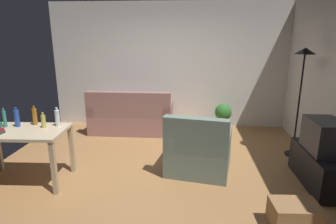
{
  "coord_description": "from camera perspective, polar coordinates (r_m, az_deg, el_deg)",
  "views": [
    {
      "loc": [
        0.45,
        -4.02,
        1.98
      ],
      "look_at": [
        0.1,
        0.5,
        0.75
      ],
      "focal_mm": 29.89,
      "sensor_mm": 36.0,
      "label": 1
    }
  ],
  "objects": [
    {
      "name": "tv",
      "position": [
        4.25,
        29.36,
        -4.35
      ],
      "size": [
        0.41,
        0.6,
        0.44
      ],
      "rotation": [
        0.0,
        0.0,
        1.57
      ],
      "color": "#2D2D33",
      "rests_on": "tv_stand"
    },
    {
      "name": "storage_box",
      "position": [
        3.41,
        24.31,
        -18.82
      ],
      "size": [
        0.49,
        0.36,
        0.3
      ],
      "primitive_type": "cube",
      "rotation": [
        0.0,
        0.0,
        0.04
      ],
      "color": "olive",
      "rests_on": "ground_plane"
    },
    {
      "name": "bottle_tall",
      "position": [
        4.47,
        -30.37,
        -1.18
      ],
      "size": [
        0.05,
        0.05,
        0.27
      ],
      "color": "teal",
      "rests_on": "desk"
    },
    {
      "name": "bottle_squat",
      "position": [
        4.21,
        -24.06,
        -1.71
      ],
      "size": [
        0.06,
        0.06,
        0.22
      ],
      "color": "#BCB24C",
      "rests_on": "desk"
    },
    {
      "name": "armchair",
      "position": [
        4.23,
        6.24,
        -7.99
      ],
      "size": [
        1.04,
        1.0,
        0.92
      ],
      "rotation": [
        0.0,
        0.0,
        2.95
      ],
      "color": "slate",
      "rests_on": "ground_plane"
    },
    {
      "name": "bottle_blue",
      "position": [
        4.4,
        -28.45,
        -1.11
      ],
      "size": [
        0.07,
        0.07,
        0.28
      ],
      "color": "#2347A3",
      "rests_on": "desk"
    },
    {
      "name": "wall_rear",
      "position": [
        6.26,
        0.29,
        9.42
      ],
      "size": [
        5.2,
        0.1,
        2.7
      ],
      "primitive_type": "cube",
      "color": "silver",
      "rests_on": "ground_plane"
    },
    {
      "name": "ground_plane",
      "position": [
        4.5,
        -1.79,
        -11.04
      ],
      "size": [
        5.2,
        4.4,
        0.02
      ],
      "primitive_type": "cube",
      "color": "#9E7042"
    },
    {
      "name": "bottle_clear",
      "position": [
        4.2,
        -21.62,
        -1.1
      ],
      "size": [
        0.07,
        0.07,
        0.27
      ],
      "color": "silver",
      "rests_on": "desk"
    },
    {
      "name": "torchiere_lamp",
      "position": [
        4.99,
        25.76,
        7.18
      ],
      "size": [
        0.32,
        0.32,
        1.81
      ],
      "color": "black",
      "rests_on": "ground_plane"
    },
    {
      "name": "couch",
      "position": [
        5.97,
        -7.46,
        -1.2
      ],
      "size": [
        1.7,
        0.84,
        0.92
      ],
      "rotation": [
        0.0,
        0.0,
        3.14
      ],
      "color": "#996B66",
      "rests_on": "ground_plane"
    },
    {
      "name": "desk",
      "position": [
        4.3,
        -27.81,
        -4.65
      ],
      "size": [
        1.23,
        0.75,
        0.76
      ],
      "rotation": [
        0.0,
        0.0,
        0.04
      ],
      "color": "#C6B28E",
      "rests_on": "ground_plane"
    },
    {
      "name": "bottle_amber",
      "position": [
        4.38,
        -25.55,
        -0.82
      ],
      "size": [
        0.06,
        0.06,
        0.28
      ],
      "color": "#9E6019",
      "rests_on": "desk"
    },
    {
      "name": "tv_stand",
      "position": [
        4.41,
        28.54,
        -10.0
      ],
      "size": [
        0.44,
        1.1,
        0.48
      ],
      "rotation": [
        0.0,
        0.0,
        1.57
      ],
      "color": "black",
      "rests_on": "ground_plane"
    },
    {
      "name": "potted_plant",
      "position": [
        6.19,
        11.17,
        -0.57
      ],
      "size": [
        0.36,
        0.36,
        0.57
      ],
      "color": "brown",
      "rests_on": "ground_plane"
    }
  ]
}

